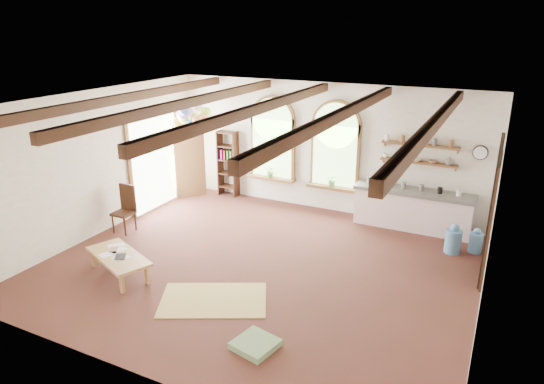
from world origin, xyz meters
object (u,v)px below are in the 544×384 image
Objects in this scene: kitchen_counter at (412,209)px; side_chair at (125,218)px; coffee_table at (118,257)px; balloon_cluster at (191,116)px.

side_chair is (-5.84, -3.07, -0.16)m from kitchen_counter.
kitchen_counter is at bearing 27.72° from side_chair.
coffee_table is 1.50× the size of side_chair.
coffee_table is 1.40× the size of balloon_cluster.
coffee_table is at bearing -133.75° from kitchen_counter.
balloon_cluster reaches higher than kitchen_counter.
kitchen_counter is 2.47× the size of side_chair.
coffee_table is at bearing -76.70° from balloon_cluster.
kitchen_counter is 5.78m from balloon_cluster.
balloon_cluster is (0.44, 2.17, 2.02)m from side_chair.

